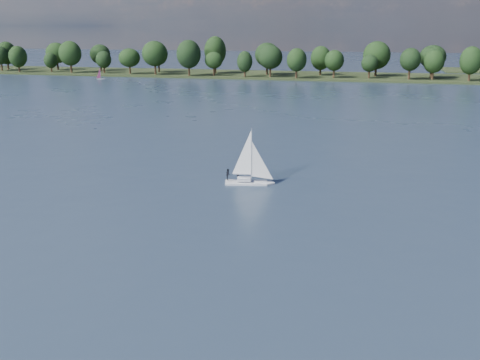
{
  "coord_description": "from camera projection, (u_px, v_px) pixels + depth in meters",
  "views": [
    {
      "loc": [
        12.2,
        -27.23,
        21.43
      ],
      "look_at": [
        -2.42,
        36.64,
        2.5
      ],
      "focal_mm": 40.0,
      "sensor_mm": 36.0,
      "label": 1
    }
  ],
  "objects": [
    {
      "name": "treeline",
      "position": [
        326.0,
        58.0,
        227.37
      ],
      "size": [
        563.06,
        73.72,
        18.34
      ],
      "color": "black",
      "rests_on": "ground"
    },
    {
      "name": "dinghy_pink",
      "position": [
        101.0,
        76.0,
        222.61
      ],
      "size": [
        3.29,
        2.93,
        5.1
      ],
      "rotation": [
        0.0,
        0.0,
        0.65
      ],
      "color": "silver",
      "rests_on": "ground"
    },
    {
      "name": "ground",
      "position": [
        309.0,
        119.0,
        127.71
      ],
      "size": [
        700.0,
        700.0,
        0.0
      ],
      "primitive_type": "plane",
      "color": "#233342",
      "rests_on": "ground"
    },
    {
      "name": "far_shore",
      "position": [
        335.0,
        77.0,
        232.59
      ],
      "size": [
        660.0,
        40.0,
        1.5
      ],
      "primitive_type": "cube",
      "color": "black",
      "rests_on": "ground"
    },
    {
      "name": "sailboat",
      "position": [
        247.0,
        168.0,
        74.58
      ],
      "size": [
        6.53,
        2.89,
        8.3
      ],
      "rotation": [
        0.0,
        0.0,
        0.19
      ],
      "color": "silver",
      "rests_on": "ground"
    }
  ]
}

